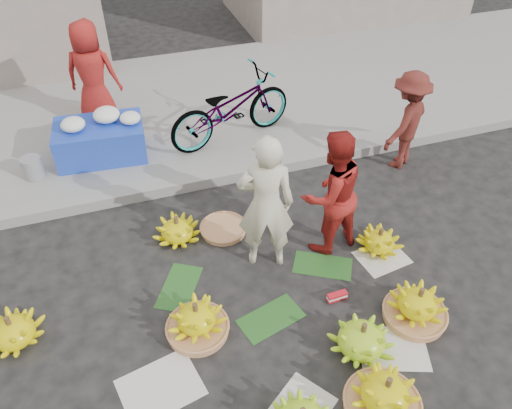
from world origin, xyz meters
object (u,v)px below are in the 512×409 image
object	(u,v)px
vendor_cream	(266,204)
flower_table	(101,138)
banana_bunch_0	(197,320)
bicycle	(231,108)
banana_bunch_4	(417,306)

from	to	relation	value
vendor_cream	flower_table	xyz separation A→B (m)	(-1.53, 2.53, -0.42)
banana_bunch_0	bicycle	world-z (taller)	bicycle
vendor_cream	flower_table	distance (m)	2.99
banana_bunch_0	vendor_cream	world-z (taller)	vendor_cream
flower_table	bicycle	xyz separation A→B (m)	(1.84, -0.14, 0.22)
flower_table	bicycle	distance (m)	1.86
banana_bunch_0	flower_table	distance (m)	3.31
banana_bunch_0	vendor_cream	xyz separation A→B (m)	(0.95, 0.72, 0.65)
banana_bunch_4	bicycle	bearing A→B (deg)	103.34
flower_table	banana_bunch_4	bearing A→B (deg)	-49.68
banana_bunch_4	flower_table	world-z (taller)	flower_table
banana_bunch_0	flower_table	bearing A→B (deg)	100.16
bicycle	vendor_cream	bearing A→B (deg)	157.99
banana_bunch_4	bicycle	size ratio (longest dim) A/B	0.32
banana_bunch_4	flower_table	xyz separation A→B (m)	(-2.71, 3.77, 0.22)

